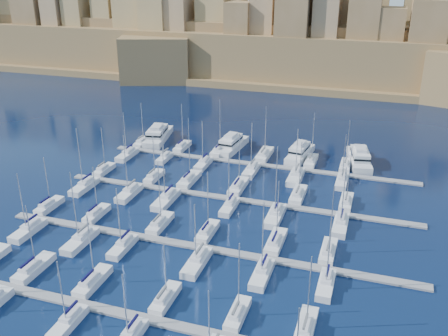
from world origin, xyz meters
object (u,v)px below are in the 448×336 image
(sailboat_4, at_px, (238,314))
(motor_yacht_b, at_px, (231,144))
(motor_yacht_d, at_px, (359,158))
(motor_yacht_a, at_px, (158,135))
(motor_yacht_c, at_px, (300,152))
(sailboat_2, at_px, (93,281))

(sailboat_4, distance_m, motor_yacht_b, 73.82)
(motor_yacht_b, bearing_deg, motor_yacht_d, 0.69)
(motor_yacht_a, distance_m, motor_yacht_b, 23.90)
(motor_yacht_c, bearing_deg, motor_yacht_d, 3.23)
(motor_yacht_a, distance_m, motor_yacht_c, 43.97)
(motor_yacht_b, bearing_deg, sailboat_4, -71.96)
(motor_yacht_a, bearing_deg, motor_yacht_c, -1.78)
(motor_yacht_b, relative_size, motor_yacht_d, 0.93)
(sailboat_2, distance_m, sailboat_4, 25.88)
(sailboat_2, height_order, motor_yacht_b, sailboat_2)
(motor_yacht_d, bearing_deg, sailboat_4, -100.62)
(sailboat_2, bearing_deg, motor_yacht_a, 106.46)
(sailboat_4, bearing_deg, motor_yacht_a, 123.33)
(motor_yacht_b, bearing_deg, motor_yacht_a, 177.85)
(sailboat_4, bearing_deg, motor_yacht_d, 79.38)
(sailboat_4, height_order, motor_yacht_c, sailboat_4)
(sailboat_2, relative_size, motor_yacht_b, 0.83)
(motor_yacht_b, bearing_deg, motor_yacht_c, -1.34)
(sailboat_2, distance_m, motor_yacht_d, 80.34)
(sailboat_2, xyz_separation_m, motor_yacht_b, (3.02, 69.73, 0.99))
(sailboat_4, xyz_separation_m, motor_yacht_d, (13.24, 70.62, 0.99))
(motor_yacht_a, relative_size, motor_yacht_c, 1.20)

